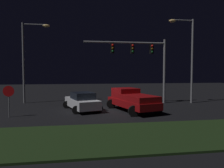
# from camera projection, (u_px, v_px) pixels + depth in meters

# --- Properties ---
(ground_plane) EXTENTS (80.00, 80.00, 0.00)m
(ground_plane) POSITION_uv_depth(u_px,v_px,m) (100.00, 109.00, 18.28)
(ground_plane) COLOR black
(grass_median) EXTENTS (22.05, 5.00, 0.10)m
(grass_median) POSITION_uv_depth(u_px,v_px,m) (117.00, 137.00, 10.39)
(grass_median) COLOR black
(grass_median) RESTS_ON ground_plane
(pickup_truck) EXTENTS (3.84, 5.74, 1.80)m
(pickup_truck) POSITION_uv_depth(u_px,v_px,m) (131.00, 99.00, 17.64)
(pickup_truck) COLOR maroon
(pickup_truck) RESTS_ON ground_plane
(car_sedan) EXTENTS (3.26, 4.73, 1.51)m
(car_sedan) POSITION_uv_depth(u_px,v_px,m) (82.00, 101.00, 17.89)
(car_sedan) COLOR silver
(car_sedan) RESTS_ON ground_plane
(traffic_signal_gantry) EXTENTS (8.32, 0.56, 6.50)m
(traffic_signal_gantry) POSITION_uv_depth(u_px,v_px,m) (141.00, 55.00, 21.50)
(traffic_signal_gantry) COLOR slate
(traffic_signal_gantry) RESTS_ON ground_plane
(street_lamp_left) EXTENTS (2.75, 0.44, 8.17)m
(street_lamp_left) POSITION_uv_depth(u_px,v_px,m) (29.00, 53.00, 21.85)
(street_lamp_left) COLOR slate
(street_lamp_left) RESTS_ON ground_plane
(street_lamp_right) EXTENTS (2.66, 0.44, 8.53)m
(street_lamp_right) POSITION_uv_depth(u_px,v_px,m) (188.00, 51.00, 21.79)
(street_lamp_right) COLOR slate
(street_lamp_right) RESTS_ON ground_plane
(stop_sign) EXTENTS (0.76, 0.08, 2.23)m
(stop_sign) POSITION_uv_depth(u_px,v_px,m) (9.00, 95.00, 15.06)
(stop_sign) COLOR slate
(stop_sign) RESTS_ON ground_plane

